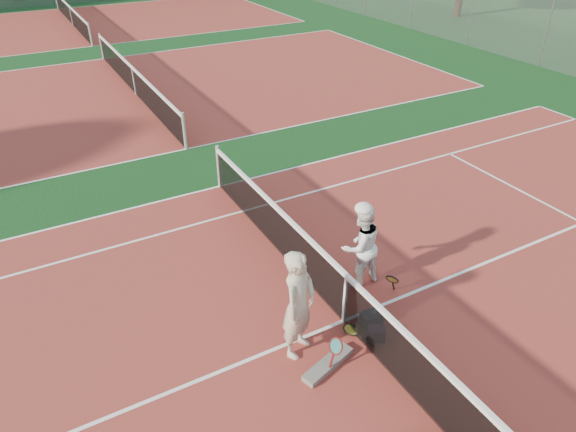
{
  "coord_description": "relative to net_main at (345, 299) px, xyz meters",
  "views": [
    {
      "loc": [
        -3.96,
        -5.22,
        6.19
      ],
      "look_at": [
        0.0,
        1.96,
        1.05
      ],
      "focal_mm": 32.0,
      "sensor_mm": 36.0,
      "label": 1
    }
  ],
  "objects": [
    {
      "name": "ground",
      "position": [
        0.0,
        0.0,
        -0.51
      ],
      "size": [
        130.0,
        130.0,
        0.0
      ],
      "primitive_type": "plane",
      "color": "#0E3513",
      "rests_on": "ground"
    },
    {
      "name": "court_main",
      "position": [
        0.0,
        0.0,
        -0.51
      ],
      "size": [
        23.77,
        10.97,
        0.01
      ],
      "primitive_type": "cube",
      "color": "maroon",
      "rests_on": "ground"
    },
    {
      "name": "court_far_a",
      "position": [
        0.0,
        13.5,
        -0.51
      ],
      "size": [
        23.77,
        10.97,
        0.01
      ],
      "primitive_type": "cube",
      "color": "maroon",
      "rests_on": "ground"
    },
    {
      "name": "court_far_b",
      "position": [
        0.0,
        27.0,
        -0.51
      ],
      "size": [
        23.77,
        10.97,
        0.01
      ],
      "primitive_type": "cube",
      "color": "maroon",
      "rests_on": "ground"
    },
    {
      "name": "net_main",
      "position": [
        0.0,
        0.0,
        0.0
      ],
      "size": [
        0.1,
        10.98,
        1.02
      ],
      "primitive_type": null,
      "color": "black",
      "rests_on": "ground"
    },
    {
      "name": "net_far_a",
      "position": [
        0.0,
        13.5,
        0.0
      ],
      "size": [
        0.1,
        10.98,
        1.02
      ],
      "primitive_type": null,
      "color": "black",
      "rests_on": "ground"
    },
    {
      "name": "net_far_b",
      "position": [
        0.0,
        27.0,
        0.0
      ],
      "size": [
        0.1,
        10.98,
        1.02
      ],
      "primitive_type": null,
      "color": "black",
      "rests_on": "ground"
    },
    {
      "name": "player_a",
      "position": [
        -1.0,
        -0.17,
        0.44
      ],
      "size": [
        0.83,
        0.76,
        1.89
      ],
      "primitive_type": "imported",
      "rotation": [
        0.0,
        0.0,
        0.58
      ],
      "color": "beige",
      "rests_on": "ground"
    },
    {
      "name": "player_b",
      "position": [
        0.83,
        0.76,
        0.31
      ],
      "size": [
        0.82,
        0.65,
        1.65
      ],
      "primitive_type": "imported",
      "rotation": [
        0.0,
        0.0,
        3.18
      ],
      "color": "white",
      "rests_on": "ground"
    },
    {
      "name": "racket_red",
      "position": [
        -0.69,
        -0.76,
        -0.22
      ],
      "size": [
        0.31,
        0.33,
        0.57
      ],
      "primitive_type": null,
      "rotation": [
        0.0,
        0.0,
        0.34
      ],
      "color": "maroon",
      "rests_on": "ground"
    },
    {
      "name": "racket_black_held",
      "position": [
        1.09,
        0.11,
        -0.25
      ],
      "size": [
        0.43,
        0.41,
        0.53
      ],
      "primitive_type": null,
      "rotation": [
        0.0,
        0.0,
        3.73
      ],
      "color": "black",
      "rests_on": "ground"
    },
    {
      "name": "racket_spare",
      "position": [
        -0.04,
        -0.29,
        -0.46
      ],
      "size": [
        0.44,
        0.65,
        0.09
      ],
      "primitive_type": null,
      "rotation": [
        0.0,
        0.0,
        1.88
      ],
      "color": "black",
      "rests_on": "ground"
    },
    {
      "name": "sports_bag_navy",
      "position": [
        0.35,
        -0.3,
        -0.38
      ],
      "size": [
        0.36,
        0.27,
        0.27
      ],
      "primitive_type": "cube",
      "rotation": [
        0.0,
        0.0,
        -0.12
      ],
      "color": "black",
      "rests_on": "ground"
    },
    {
      "name": "sports_bag_purple",
      "position": [
        0.23,
        -0.6,
        -0.39
      ],
      "size": [
        0.35,
        0.33,
        0.23
      ],
      "primitive_type": "cube",
      "rotation": [
        0.0,
        0.0,
        -0.65
      ],
      "color": "black",
      "rests_on": "ground"
    },
    {
      "name": "net_cover_canvas",
      "position": [
        -0.77,
        -0.71,
        -0.46
      ],
      "size": [
        1.0,
        0.51,
        0.1
      ],
      "primitive_type": "cube",
      "rotation": [
        0.0,
        0.0,
        0.3
      ],
      "color": "#635E59",
      "rests_on": "ground"
    },
    {
      "name": "water_bottle",
      "position": [
        0.38,
        -0.31,
        -0.36
      ],
      "size": [
        0.09,
        0.09,
        0.3
      ],
      "primitive_type": "cylinder",
      "color": "silver",
      "rests_on": "ground"
    }
  ]
}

